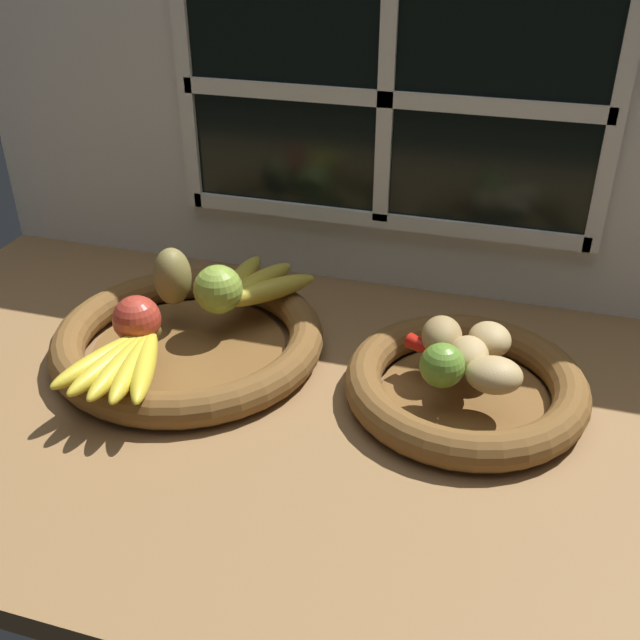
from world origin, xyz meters
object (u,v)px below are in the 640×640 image
at_px(apple_green_back, 218,289).
at_px(banana_bunch_front, 124,362).
at_px(banana_bunch_back, 253,285).
at_px(potato_small, 494,375).
at_px(pear_brown, 172,276).
at_px(lime_near, 442,365).
at_px(fruit_bowl_right, 465,386).
at_px(potato_large, 469,355).
at_px(potato_oblong, 442,336).
at_px(chili_pepper, 449,358).
at_px(potato_back, 490,339).
at_px(apple_red_front, 137,319).
at_px(fruit_bowl_left, 188,340).

relative_size(apple_green_back, banana_bunch_front, 0.40).
height_order(banana_bunch_back, potato_small, potato_small).
relative_size(apple_green_back, banana_bunch_back, 0.41).
distance_m(pear_brown, banana_bunch_back, 0.12).
bearing_deg(lime_near, fruit_bowl_right, 56.31).
xyz_separation_m(banana_bunch_back, potato_large, (0.33, -0.11, 0.01)).
relative_size(apple_green_back, potato_oblong, 1.06).
xyz_separation_m(banana_bunch_front, lime_near, (0.39, 0.09, 0.01)).
relative_size(banana_bunch_back, chili_pepper, 1.33).
bearing_deg(potato_back, chili_pepper, -135.96).
xyz_separation_m(banana_bunch_front, potato_oblong, (0.38, 0.16, 0.01)).
xyz_separation_m(fruit_bowl_right, chili_pepper, (-0.02, 0.00, 0.04)).
xyz_separation_m(banana_bunch_front, potato_back, (0.44, 0.17, 0.01)).
distance_m(apple_red_front, pear_brown, 0.11).
bearing_deg(apple_red_front, fruit_bowl_left, 52.67).
height_order(apple_green_back, banana_bunch_back, apple_green_back).
height_order(banana_bunch_front, potato_oblong, potato_oblong).
xyz_separation_m(potato_large, chili_pepper, (-0.02, 0.00, -0.01)).
height_order(potato_large, chili_pepper, potato_large).
bearing_deg(pear_brown, apple_green_back, -3.59).
xyz_separation_m(apple_red_front, apple_green_back, (0.07, 0.10, 0.00)).
bearing_deg(fruit_bowl_left, banana_bunch_front, -100.83).
bearing_deg(potato_back, pear_brown, 179.32).
height_order(apple_red_front, potato_back, apple_red_front).
bearing_deg(potato_large, banana_bunch_back, 161.89).
distance_m(fruit_bowl_right, potato_back, 0.07).
xyz_separation_m(fruit_bowl_right, potato_oblong, (-0.04, 0.03, 0.05)).
bearing_deg(pear_brown, apple_red_front, -89.53).
bearing_deg(fruit_bowl_left, banana_bunch_back, 61.45).
height_order(banana_bunch_front, banana_bunch_back, banana_bunch_back).
bearing_deg(chili_pepper, fruit_bowl_right, 22.34).
distance_m(apple_green_back, potato_back, 0.38).
bearing_deg(apple_red_front, lime_near, 2.03).
bearing_deg(potato_back, apple_green_back, 179.87).
xyz_separation_m(fruit_bowl_left, chili_pepper, (0.37, 0.00, 0.04)).
height_order(fruit_bowl_right, lime_near, lime_near).
xyz_separation_m(fruit_bowl_left, apple_green_back, (0.03, 0.05, 0.06)).
distance_m(fruit_bowl_right, banana_bunch_back, 0.35).
bearing_deg(potato_back, banana_bunch_front, -158.20).
relative_size(apple_green_back, potato_back, 1.16).
relative_size(potato_large, potato_oblong, 0.96).
bearing_deg(potato_small, pear_brown, 169.45).
bearing_deg(chili_pepper, potato_oblong, 145.33).
xyz_separation_m(apple_green_back, potato_small, (0.40, -0.08, -0.01)).
xyz_separation_m(banana_bunch_front, chili_pepper, (0.39, 0.13, -0.00)).
relative_size(pear_brown, potato_back, 1.42).
bearing_deg(apple_red_front, fruit_bowl_right, 7.38).
relative_size(apple_red_front, banana_bunch_front, 0.37).
bearing_deg(pear_brown, banana_bunch_back, 28.45).
xyz_separation_m(apple_green_back, potato_oblong, (0.32, -0.02, -0.01)).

